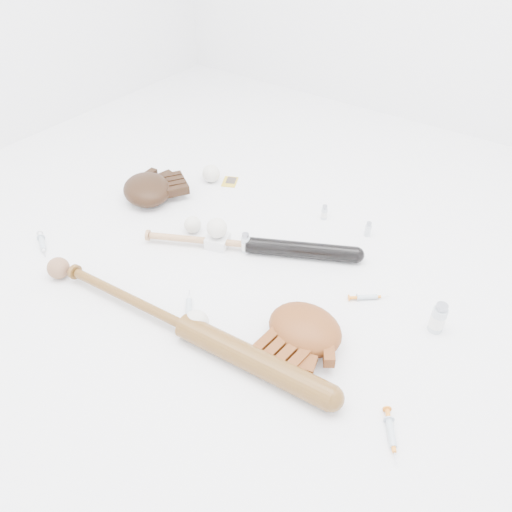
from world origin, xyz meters
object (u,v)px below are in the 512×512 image
Objects in this scene: pedestal at (218,241)px; glove_dark at (147,189)px; bat_dark at (249,245)px; bat_wood at (186,326)px.

glove_dark is at bearing 170.40° from pedestal.
glove_dark is at bearing 149.59° from bat_dark.
bat_dark is 0.54m from glove_dark.
bat_dark is 0.81× the size of bat_wood.
pedestal is (0.43, -0.07, -0.03)m from glove_dark.
bat_wood is 0.77m from glove_dark.
glove_dark is 0.43m from pedestal.
glove_dark is (-0.54, 0.03, 0.02)m from bat_dark.
bat_dark reaches higher than pedestal.
bat_dark is 10.49× the size of pedestal.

